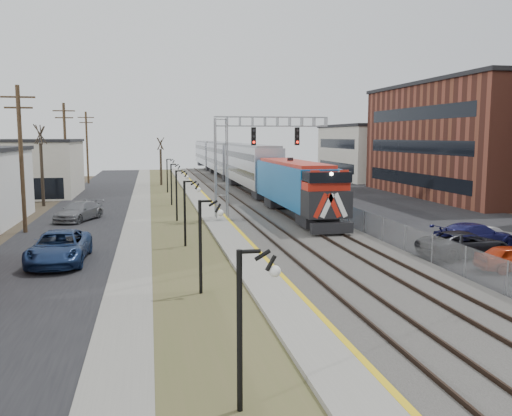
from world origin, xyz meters
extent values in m
plane|color=#473D2D|center=(0.00, 0.00, 0.00)|extent=(160.00, 160.00, 0.00)
cube|color=black|center=(-11.50, 35.00, 0.02)|extent=(7.00, 120.00, 0.04)
cube|color=gray|center=(-7.00, 35.00, 0.04)|extent=(2.00, 120.00, 0.08)
cube|color=#50522C|center=(-4.00, 35.00, 0.03)|extent=(4.00, 120.00, 0.06)
cube|color=gray|center=(-1.00, 35.00, 0.12)|extent=(2.00, 120.00, 0.24)
cube|color=#595651|center=(4.00, 35.00, 0.10)|extent=(8.00, 120.00, 0.20)
cube|color=black|center=(16.00, 35.00, 0.02)|extent=(16.00, 120.00, 0.04)
cube|color=gold|center=(-0.12, 35.00, 0.24)|extent=(0.24, 120.00, 0.01)
cube|color=#2D2119|center=(1.25, 35.00, 0.28)|extent=(0.08, 120.00, 0.15)
cube|color=#2D2119|center=(2.75, 35.00, 0.28)|extent=(0.08, 120.00, 0.15)
cube|color=#2D2119|center=(4.75, 35.00, 0.28)|extent=(0.08, 120.00, 0.15)
cube|color=#2D2119|center=(6.25, 35.00, 0.28)|extent=(0.08, 120.00, 0.15)
cube|color=#13599B|center=(5.50, 27.59, 2.47)|extent=(3.00, 17.00, 4.25)
cube|color=black|center=(5.50, 18.89, 0.70)|extent=(2.80, 0.50, 0.70)
cube|color=#9698A0|center=(5.50, 47.89, 3.01)|extent=(3.00, 22.00, 5.33)
cube|color=#9698A0|center=(5.50, 70.69, 3.01)|extent=(3.00, 22.00, 5.33)
cube|color=#9698A0|center=(5.50, 93.49, 3.01)|extent=(3.00, 22.00, 5.33)
cube|color=gray|center=(-0.50, 28.00, 4.00)|extent=(1.00, 1.00, 8.00)
cube|color=gray|center=(3.50, 28.00, 7.75)|extent=(9.00, 0.80, 0.80)
cube|color=black|center=(2.00, 27.55, 6.60)|extent=(0.35, 0.25, 1.40)
cube|color=black|center=(5.50, 27.55, 6.60)|extent=(0.35, 0.25, 1.40)
cylinder|color=black|center=(-4.00, -2.00, 2.00)|extent=(0.14, 0.14, 4.00)
cylinder|color=black|center=(-4.00, 8.00, 2.00)|extent=(0.14, 0.14, 4.00)
cylinder|color=black|center=(-4.00, 18.00, 2.00)|extent=(0.14, 0.14, 4.00)
cylinder|color=black|center=(-4.00, 28.00, 2.00)|extent=(0.14, 0.14, 4.00)
cylinder|color=black|center=(-4.00, 38.00, 2.00)|extent=(0.14, 0.14, 4.00)
cylinder|color=black|center=(-4.00, 50.00, 2.00)|extent=(0.14, 0.14, 4.00)
cylinder|color=#4C3823|center=(-14.50, 25.00, 5.00)|extent=(0.28, 0.28, 10.00)
cylinder|color=#4C3823|center=(-14.50, 45.00, 5.00)|extent=(0.28, 0.28, 10.00)
cylinder|color=#4C3823|center=(-14.50, 65.00, 5.00)|extent=(0.28, 0.28, 10.00)
cube|color=gray|center=(8.20, 35.00, 0.80)|extent=(0.04, 120.00, 1.60)
cube|color=beige|center=(-21.00, 50.00, 3.00)|extent=(14.00, 12.00, 6.00)
cube|color=brown|center=(30.00, 40.00, 6.00)|extent=(16.00, 26.00, 12.00)
cube|color=beige|center=(30.00, 65.00, 4.00)|extent=(16.00, 18.00, 8.00)
cylinder|color=#382D23|center=(-16.00, 40.00, 2.97)|extent=(0.30, 0.30, 5.95)
cylinder|color=#382D23|center=(-4.50, 60.00, 2.45)|extent=(0.30, 0.30, 4.90)
imported|color=silver|center=(13.64, 14.56, 0.64)|extent=(4.14, 2.63, 1.29)
imported|color=black|center=(10.79, 12.28, 0.72)|extent=(5.51, 3.28, 1.44)
imported|color=#15164C|center=(12.66, 14.14, 0.76)|extent=(5.59, 3.24, 1.52)
imported|color=slate|center=(12.12, 37.90, 0.69)|extent=(4.37, 2.94, 1.38)
imported|color=navy|center=(-10.71, 15.03, 0.82)|extent=(2.84, 5.98, 1.65)
imported|color=slate|center=(-11.53, 29.79, 0.74)|extent=(3.93, 5.53, 1.49)
camera|label=1|loc=(-5.98, -14.09, 6.60)|focal=38.00mm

